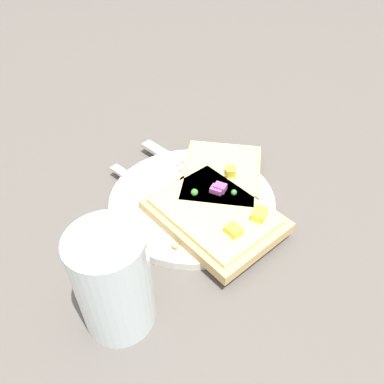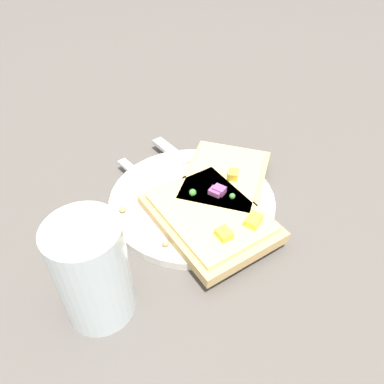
{
  "view_description": "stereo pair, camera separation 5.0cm",
  "coord_description": "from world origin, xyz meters",
  "px_view_note": "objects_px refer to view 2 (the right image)",
  "views": [
    {
      "loc": [
        0.31,
        -0.21,
        0.36
      ],
      "look_at": [
        0.0,
        0.0,
        0.02
      ],
      "focal_mm": 35.0,
      "sensor_mm": 36.0,
      "label": 1
    },
    {
      "loc": [
        0.34,
        -0.17,
        0.36
      ],
      "look_at": [
        0.0,
        0.0,
        0.02
      ],
      "focal_mm": 35.0,
      "sensor_mm": 36.0,
      "label": 2
    }
  ],
  "objects_px": {
    "plate": "(192,201)",
    "pizza_slice_corner": "(224,179)",
    "knife": "(190,167)",
    "fork": "(166,199)",
    "drinking_glass": "(92,272)",
    "pizza_slice_main": "(211,216)"
  },
  "relations": [
    {
      "from": "pizza_slice_corner",
      "to": "drinking_glass",
      "type": "bearing_deg",
      "value": -20.47
    },
    {
      "from": "pizza_slice_main",
      "to": "plate",
      "type": "bearing_deg",
      "value": -6.16
    },
    {
      "from": "fork",
      "to": "knife",
      "type": "bearing_deg",
      "value": 114.79
    },
    {
      "from": "pizza_slice_main",
      "to": "knife",
      "type": "bearing_deg",
      "value": -20.38
    },
    {
      "from": "pizza_slice_corner",
      "to": "plate",
      "type": "bearing_deg",
      "value": -41.76
    },
    {
      "from": "knife",
      "to": "pizza_slice_corner",
      "type": "relative_size",
      "value": 1.13
    },
    {
      "from": "drinking_glass",
      "to": "pizza_slice_main",
      "type": "bearing_deg",
      "value": 107.19
    },
    {
      "from": "plate",
      "to": "drinking_glass",
      "type": "xyz_separation_m",
      "value": [
        0.1,
        -0.16,
        0.05
      ]
    },
    {
      "from": "plate",
      "to": "pizza_slice_corner",
      "type": "bearing_deg",
      "value": 95.38
    },
    {
      "from": "pizza_slice_corner",
      "to": "fork",
      "type": "bearing_deg",
      "value": -50.94
    },
    {
      "from": "plate",
      "to": "knife",
      "type": "xyz_separation_m",
      "value": [
        -0.06,
        0.03,
        0.01
      ]
    },
    {
      "from": "plate",
      "to": "pizza_slice_main",
      "type": "height_order",
      "value": "pizza_slice_main"
    },
    {
      "from": "knife",
      "to": "drinking_glass",
      "type": "height_order",
      "value": "drinking_glass"
    },
    {
      "from": "knife",
      "to": "plate",
      "type": "bearing_deg",
      "value": -36.44
    },
    {
      "from": "knife",
      "to": "fork",
      "type": "bearing_deg",
      "value": -63.05
    },
    {
      "from": "fork",
      "to": "drinking_glass",
      "type": "height_order",
      "value": "drinking_glass"
    },
    {
      "from": "pizza_slice_main",
      "to": "pizza_slice_corner",
      "type": "xyz_separation_m",
      "value": [
        -0.06,
        0.05,
        -0.0
      ]
    },
    {
      "from": "plate",
      "to": "pizza_slice_main",
      "type": "relative_size",
      "value": 1.3
    },
    {
      "from": "fork",
      "to": "pizza_slice_corner",
      "type": "relative_size",
      "value": 1.07
    },
    {
      "from": "pizza_slice_main",
      "to": "pizza_slice_corner",
      "type": "distance_m",
      "value": 0.08
    },
    {
      "from": "plate",
      "to": "pizza_slice_corner",
      "type": "xyz_separation_m",
      "value": [
        -0.0,
        0.05,
        0.02
      ]
    },
    {
      "from": "pizza_slice_main",
      "to": "fork",
      "type": "bearing_deg",
      "value": 21.89
    }
  ]
}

